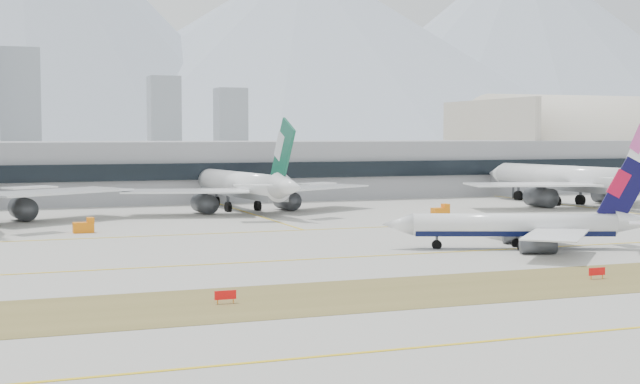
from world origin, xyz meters
name	(u,v)px	position (x,y,z in m)	size (l,w,h in m)	color
ground	(300,255)	(0.00, 0.00, 0.00)	(3000.00, 3000.00, 0.00)	#A5A39B
apron_markings	(508,336)	(0.00, -53.95, 0.02)	(360.00, 122.22, 0.06)	brown
taxiing_airliner	(524,226)	(33.04, -5.25, 3.33)	(39.62, 33.56, 13.82)	white
widebody_cathay	(245,187)	(11.10, 70.60, 5.44)	(57.03, 56.21, 20.48)	white
widebody_china_air	(572,180)	(88.52, 60.09, 5.95)	(62.27, 61.39, 22.37)	white
terminal	(159,170)	(0.00, 114.84, 7.50)	(280.00, 43.10, 15.00)	gray
hangar	(601,183)	(154.56, 135.00, 0.14)	(91.00, 60.00, 60.00)	beige
hold_sign_left	(225,295)	(-18.78, -32.00, 0.88)	(2.20, 0.15, 1.35)	red
hold_sign_right	(597,272)	(25.62, -32.00, 0.88)	(2.20, 0.15, 1.35)	red
gse_c	(441,211)	(45.83, 45.04, 1.05)	(3.55, 2.00, 2.60)	orange
gse_extra	(84,227)	(-25.90, 39.09, 1.05)	(3.55, 2.00, 2.60)	orange
mountain_ridge	(41,32)	(33.00, 1404.14, 181.85)	(2830.00, 1120.00, 470.00)	#9EA8B7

